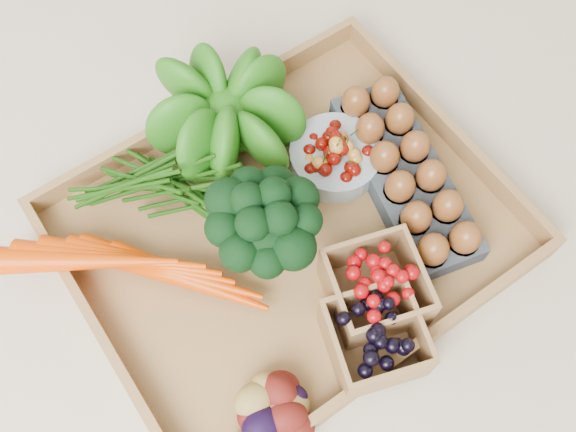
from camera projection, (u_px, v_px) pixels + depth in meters
ground at (288, 235)px, 0.87m from camera, size 4.00×4.00×0.00m
tray at (288, 233)px, 0.86m from camera, size 0.55×0.45×0.01m
carrots at (152, 266)px, 0.80m from camera, size 0.24×0.17×0.06m
lettuce at (227, 106)px, 0.85m from camera, size 0.14×0.14×0.14m
broccoli at (266, 236)px, 0.79m from camera, size 0.14×0.14×0.11m
cherry_bowl at (335, 157)px, 0.88m from camera, size 0.13×0.13×0.03m
egg_carton at (404, 177)px, 0.87m from camera, size 0.16×0.30×0.03m
potatoes at (270, 408)px, 0.72m from camera, size 0.13×0.13×0.07m
punnet_blackberry at (375, 338)px, 0.75m from camera, size 0.14×0.14×0.07m
punnet_raspberry at (376, 288)px, 0.78m from camera, size 0.14×0.14×0.08m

